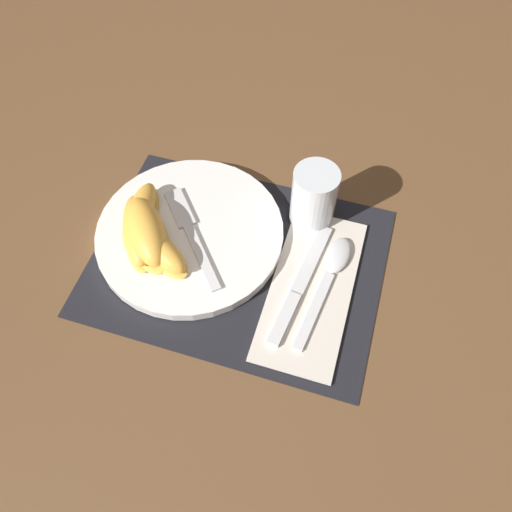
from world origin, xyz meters
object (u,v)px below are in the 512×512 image
(spoon, at_px, (332,269))
(fork, at_px, (190,230))
(citrus_wedge_2, at_px, (147,232))
(knife, at_px, (300,285))
(citrus_wedge_1, at_px, (138,231))
(juice_glass, at_px, (313,200))
(plate, at_px, (190,233))
(citrus_wedge_0, at_px, (140,215))
(citrus_wedge_3, at_px, (161,252))

(spoon, relative_size, fork, 1.21)
(fork, distance_m, citrus_wedge_2, 0.06)
(knife, xyz_separation_m, citrus_wedge_1, (-0.24, 0.00, 0.03))
(knife, height_order, fork, fork)
(juice_glass, bearing_deg, plate, -151.95)
(knife, bearing_deg, spoon, 45.00)
(plate, relative_size, knife, 1.35)
(spoon, distance_m, citrus_wedge_1, 0.28)
(spoon, relative_size, citrus_wedge_0, 1.54)
(fork, bearing_deg, plate, 125.62)
(citrus_wedge_3, bearing_deg, knife, 5.34)
(citrus_wedge_0, relative_size, citrus_wedge_1, 0.92)
(juice_glass, bearing_deg, citrus_wedge_0, -158.66)
(juice_glass, xyz_separation_m, spoon, (0.05, -0.09, -0.03))
(citrus_wedge_3, bearing_deg, plate, 70.91)
(citrus_wedge_2, relative_size, citrus_wedge_3, 1.26)
(juice_glass, xyz_separation_m, knife, (0.01, -0.12, -0.04))
(spoon, distance_m, fork, 0.21)
(citrus_wedge_0, bearing_deg, citrus_wedge_1, -72.20)
(citrus_wedge_1, height_order, citrus_wedge_2, citrus_wedge_2)
(knife, relative_size, citrus_wedge_1, 1.53)
(plate, bearing_deg, juice_glass, 28.05)
(knife, height_order, citrus_wedge_3, citrus_wedge_3)
(plate, relative_size, fork, 1.77)
(citrus_wedge_1, distance_m, citrus_wedge_3, 0.05)
(citrus_wedge_1, bearing_deg, juice_glass, 27.68)
(citrus_wedge_3, bearing_deg, citrus_wedge_1, 153.31)
(plate, height_order, citrus_wedge_0, citrus_wedge_0)
(citrus_wedge_0, bearing_deg, knife, -7.17)
(spoon, height_order, citrus_wedge_1, citrus_wedge_1)
(citrus_wedge_2, height_order, citrus_wedge_3, citrus_wedge_2)
(knife, height_order, citrus_wedge_2, citrus_wedge_2)
(citrus_wedge_0, xyz_separation_m, citrus_wedge_3, (0.05, -0.05, 0.00))
(plate, height_order, fork, fork)
(spoon, bearing_deg, plate, -179.90)
(citrus_wedge_3, bearing_deg, citrus_wedge_0, 137.26)
(plate, bearing_deg, citrus_wedge_2, -145.20)
(citrus_wedge_0, distance_m, citrus_wedge_1, 0.03)
(juice_glass, bearing_deg, citrus_wedge_3, -142.08)
(fork, bearing_deg, citrus_wedge_2, -146.47)
(citrus_wedge_2, bearing_deg, spoon, 7.40)
(spoon, xyz_separation_m, citrus_wedge_2, (-0.26, -0.03, 0.03))
(citrus_wedge_0, height_order, citrus_wedge_3, same)
(plate, height_order, citrus_wedge_3, citrus_wedge_3)
(fork, distance_m, citrus_wedge_3, 0.06)
(knife, bearing_deg, plate, 168.27)
(juice_glass, distance_m, fork, 0.19)
(fork, bearing_deg, knife, -11.44)
(knife, distance_m, citrus_wedge_0, 0.25)
(citrus_wedge_0, distance_m, citrus_wedge_2, 0.04)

